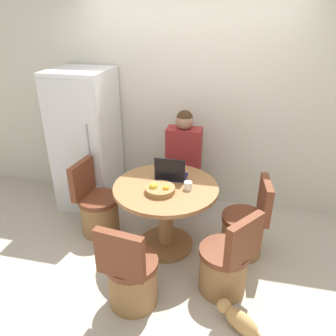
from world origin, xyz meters
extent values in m
plane|color=#B2A899|center=(0.00, 0.00, 0.00)|extent=(12.00, 12.00, 0.00)
cube|color=beige|center=(0.00, 1.36, 1.30)|extent=(7.00, 0.06, 2.60)
cube|color=silver|center=(-1.22, 0.97, 0.86)|extent=(0.68, 0.68, 1.72)
cube|color=silver|center=(-1.22, 0.62, 0.86)|extent=(0.65, 0.01, 1.62)
cylinder|color=gray|center=(-1.02, 0.61, 0.95)|extent=(0.02, 0.02, 0.52)
cylinder|color=olive|center=(-0.05, 0.27, 0.03)|extent=(0.58, 0.58, 0.05)
cylinder|color=olive|center=(-0.05, 0.27, 0.38)|extent=(0.15, 0.15, 0.65)
cylinder|color=olive|center=(-0.05, 0.27, 0.72)|extent=(1.05, 1.05, 0.04)
cylinder|color=olive|center=(0.58, -0.21, 0.20)|extent=(0.42, 0.42, 0.40)
cylinder|color=brown|center=(0.58, -0.21, 0.42)|extent=(0.45, 0.45, 0.06)
cube|color=brown|center=(0.73, -0.32, 0.65)|extent=(0.30, 0.36, 0.40)
cylinder|color=olive|center=(0.74, 0.35, 0.20)|extent=(0.42, 0.42, 0.40)
cylinder|color=brown|center=(0.74, 0.35, 0.42)|extent=(0.45, 0.45, 0.06)
cube|color=brown|center=(0.92, 0.37, 0.65)|extent=(0.11, 0.41, 0.40)
cylinder|color=olive|center=(-0.84, 0.36, 0.20)|extent=(0.42, 0.42, 0.40)
cylinder|color=brown|center=(-0.84, 0.36, 0.42)|extent=(0.45, 0.45, 0.06)
cube|color=brown|center=(-1.02, 0.38, 0.65)|extent=(0.12, 0.41, 0.40)
cylinder|color=olive|center=(-0.16, -0.52, 0.20)|extent=(0.42, 0.42, 0.40)
cylinder|color=brown|center=(-0.16, -0.52, 0.42)|extent=(0.45, 0.45, 0.06)
cube|color=brown|center=(-0.19, -0.70, 0.65)|extent=(0.41, 0.12, 0.40)
cube|color=#2D2D38|center=(0.00, 1.11, 0.23)|extent=(0.28, 0.16, 0.45)
cube|color=#2D2D38|center=(0.00, 1.05, 0.52)|extent=(0.32, 0.36, 0.14)
cube|color=maroon|center=(0.00, 0.97, 0.85)|extent=(0.40, 0.22, 0.52)
sphere|color=#936B51|center=(0.00, 0.97, 1.20)|extent=(0.20, 0.20, 0.20)
sphere|color=#382314|center=(0.00, 0.97, 1.23)|extent=(0.19, 0.19, 0.19)
cube|color=#141947|center=(-0.04, 0.46, 0.75)|extent=(0.31, 0.20, 0.02)
cube|color=black|center=(-0.04, 0.36, 0.88)|extent=(0.31, 0.01, 0.23)
cylinder|color=olive|center=(-0.08, 0.13, 0.77)|extent=(0.29, 0.29, 0.05)
sphere|color=orange|center=(-0.02, 0.11, 0.80)|extent=(0.06, 0.06, 0.06)
sphere|color=gold|center=(-0.14, 0.12, 0.81)|extent=(0.08, 0.08, 0.08)
cylinder|color=white|center=(0.17, 0.25, 0.78)|extent=(0.08, 0.08, 0.08)
ellipsoid|color=tan|center=(0.77, -0.63, 0.09)|extent=(0.32, 0.28, 0.19)
sphere|color=tan|center=(0.62, -0.53, 0.13)|extent=(0.12, 0.12, 0.12)
cylinder|color=tan|center=(0.88, -0.71, 0.11)|extent=(0.13, 0.10, 0.10)
camera|label=1|loc=(0.59, -2.50, 2.32)|focal=35.00mm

